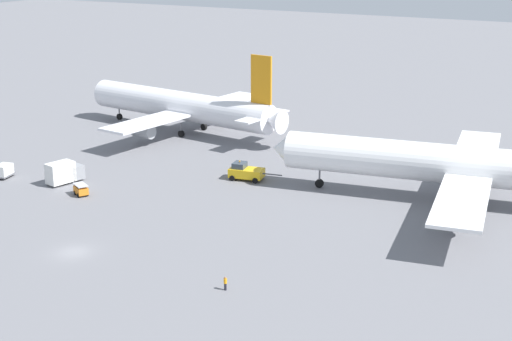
# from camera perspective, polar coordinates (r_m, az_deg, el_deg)

# --- Properties ---
(ground_plane) EXTENTS (600.00, 600.00, 0.00)m
(ground_plane) POSITION_cam_1_polar(r_m,az_deg,el_deg) (95.53, -13.58, -6.00)
(ground_plane) COLOR slate
(airliner_at_gate_left) EXTENTS (48.59, 42.09, 16.84)m
(airliner_at_gate_left) POSITION_cam_1_polar(r_m,az_deg,el_deg) (149.82, -5.63, 4.86)
(airliner_at_gate_left) COLOR silver
(airliner_at_gate_left) RESTS_ON ground
(airliner_being_pushed) EXTENTS (54.65, 48.16, 16.43)m
(airliner_being_pushed) POSITION_cam_1_polar(r_m,az_deg,el_deg) (112.01, 14.85, 0.38)
(airliner_being_pushed) COLOR white
(airliner_being_pushed) RESTS_ON ground
(pushback_tug) EXTENTS (8.68, 3.95, 3.04)m
(pushback_tug) POSITION_cam_1_polar(r_m,az_deg,el_deg) (119.84, -0.78, -0.09)
(pushback_tug) COLOR gold
(pushback_tug) RESTS_ON ground
(gse_baggage_cart_trailing) EXTENTS (3.15, 2.69, 1.71)m
(gse_baggage_cart_trailing) POSITION_cam_1_polar(r_m,az_deg,el_deg) (115.60, -13.07, -1.42)
(gse_baggage_cart_trailing) COLOR orange
(gse_baggage_cart_trailing) RESTS_ON ground
(gse_catering_truck_tall) EXTENTS (3.63, 6.22, 3.50)m
(gse_catering_truck_tall) POSITION_cam_1_polar(r_m,az_deg,el_deg) (121.67, -14.26, -0.14)
(gse_catering_truck_tall) COLOR gray
(gse_catering_truck_tall) RESTS_ON ground
(gse_container_dolly_flat) EXTENTS (2.85, 3.61, 2.15)m
(gse_container_dolly_flat) POSITION_cam_1_polar(r_m,az_deg,el_deg) (127.41, -18.50, -0.00)
(gse_container_dolly_flat) COLOR slate
(gse_container_dolly_flat) RESTS_ON ground
(ground_crew_wing_walker_right) EXTENTS (0.46, 0.37, 1.59)m
(ground_crew_wing_walker_right) POSITION_cam_1_polar(r_m,az_deg,el_deg) (83.11, -2.33, -8.48)
(ground_crew_wing_walker_right) COLOR black
(ground_crew_wing_walker_right) RESTS_ON ground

